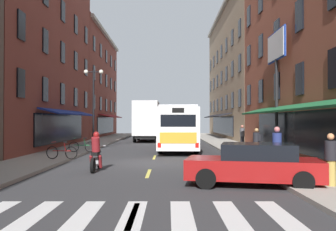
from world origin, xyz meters
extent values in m
cube|color=#333335|center=(0.00, 0.00, -0.05)|extent=(34.80, 80.00, 0.10)
cube|color=#DBCC4C|center=(0.00, -10.00, 0.00)|extent=(0.14, 2.40, 0.01)
cube|color=#DBCC4C|center=(0.00, -3.50, 0.00)|extent=(0.14, 2.40, 0.01)
cube|color=#DBCC4C|center=(0.00, 3.00, 0.00)|extent=(0.14, 2.40, 0.01)
cube|color=#DBCC4C|center=(0.00, 9.50, 0.00)|extent=(0.14, 2.40, 0.01)
cube|color=#DBCC4C|center=(0.00, 16.00, 0.00)|extent=(0.14, 2.40, 0.01)
cube|color=#DBCC4C|center=(0.00, 22.50, 0.00)|extent=(0.14, 2.40, 0.01)
cube|color=#DBCC4C|center=(0.00, 29.00, 0.00)|extent=(0.14, 2.40, 0.01)
cube|color=#DBCC4C|center=(0.00, 35.50, 0.00)|extent=(0.14, 2.40, 0.01)
cube|color=silver|center=(-2.20, -10.00, 0.00)|extent=(0.50, 2.80, 0.01)
cube|color=silver|center=(-1.10, -10.00, 0.00)|extent=(0.50, 2.80, 0.01)
cube|color=silver|center=(0.00, -10.00, 0.00)|extent=(0.50, 2.80, 0.01)
cube|color=silver|center=(1.10, -10.00, 0.00)|extent=(0.50, 2.80, 0.01)
cube|color=silver|center=(2.20, -10.00, 0.00)|extent=(0.50, 2.80, 0.01)
cube|color=silver|center=(3.30, -10.00, 0.00)|extent=(0.50, 2.80, 0.01)
cube|color=#A39E93|center=(-5.90, 0.00, 0.07)|extent=(3.00, 80.00, 0.14)
cube|color=#A39E93|center=(5.90, 0.00, 0.07)|extent=(3.00, 80.00, 0.14)
cube|color=brown|center=(-11.40, 10.00, 8.27)|extent=(8.00, 19.90, 16.53)
cube|color=black|center=(-7.36, 10.00, 1.55)|extent=(0.10, 12.00, 2.10)
cube|color=navy|center=(-6.65, 10.00, 2.75)|extent=(1.38, 11.20, 0.44)
cube|color=black|center=(-7.36, 2.00, 4.20)|extent=(0.10, 1.00, 1.60)
cube|color=black|center=(-7.36, 6.00, 4.20)|extent=(0.10, 1.00, 1.60)
cube|color=black|center=(-7.36, 10.00, 4.20)|extent=(0.10, 1.00, 1.60)
cube|color=black|center=(-7.36, 14.00, 4.20)|extent=(0.10, 1.00, 1.60)
cube|color=black|center=(-7.36, 18.00, 4.20)|extent=(0.10, 1.00, 1.60)
cube|color=black|center=(-7.36, 2.00, 7.40)|extent=(0.10, 1.00, 1.60)
cube|color=black|center=(-7.36, 6.00, 7.40)|extent=(0.10, 1.00, 1.60)
cube|color=black|center=(-7.36, 10.00, 7.40)|extent=(0.10, 1.00, 1.60)
cube|color=black|center=(-7.36, 14.00, 7.40)|extent=(0.10, 1.00, 1.60)
cube|color=black|center=(-7.36, 18.00, 7.40)|extent=(0.10, 1.00, 1.60)
cube|color=black|center=(-7.36, 10.00, 10.60)|extent=(0.10, 1.00, 1.60)
cube|color=black|center=(-7.36, 14.00, 10.60)|extent=(0.10, 1.00, 1.60)
cube|color=black|center=(-7.36, 18.00, 10.60)|extent=(0.10, 1.00, 1.60)
cube|color=brown|center=(-11.40, 30.00, 6.82)|extent=(8.00, 19.90, 13.65)
cube|color=#B2AD9E|center=(-7.30, 30.00, 13.30)|extent=(0.44, 19.40, 0.40)
cube|color=black|center=(-7.36, 30.00, 1.55)|extent=(0.10, 12.00, 2.10)
cube|color=maroon|center=(-6.65, 30.00, 2.75)|extent=(1.38, 11.20, 0.44)
cube|color=black|center=(-7.36, 22.00, 4.20)|extent=(0.10, 1.00, 1.60)
cube|color=black|center=(-7.36, 26.00, 4.20)|extent=(0.10, 1.00, 1.60)
cube|color=black|center=(-7.36, 30.00, 4.20)|extent=(0.10, 1.00, 1.60)
cube|color=black|center=(-7.36, 34.00, 4.20)|extent=(0.10, 1.00, 1.60)
cube|color=black|center=(-7.36, 38.00, 4.20)|extent=(0.10, 1.00, 1.60)
cube|color=black|center=(-7.36, 22.00, 7.40)|extent=(0.10, 1.00, 1.60)
cube|color=black|center=(-7.36, 26.00, 7.40)|extent=(0.10, 1.00, 1.60)
cube|color=black|center=(-7.36, 30.00, 7.40)|extent=(0.10, 1.00, 1.60)
cube|color=black|center=(-7.36, 34.00, 7.40)|extent=(0.10, 1.00, 1.60)
cube|color=black|center=(-7.36, 38.00, 7.40)|extent=(0.10, 1.00, 1.60)
cube|color=black|center=(-7.36, 22.00, 10.60)|extent=(0.10, 1.00, 1.60)
cube|color=black|center=(-7.36, 26.00, 10.60)|extent=(0.10, 1.00, 1.60)
cube|color=black|center=(-7.36, 30.00, 10.60)|extent=(0.10, 1.00, 1.60)
cube|color=black|center=(-7.36, 34.00, 10.60)|extent=(0.10, 1.00, 1.60)
cube|color=black|center=(-7.36, 38.00, 10.60)|extent=(0.10, 1.00, 1.60)
cube|color=black|center=(7.36, 0.00, 1.55)|extent=(0.10, 16.00, 2.10)
cube|color=#1E6638|center=(6.65, 0.00, 2.75)|extent=(1.38, 14.93, 0.44)
cube|color=black|center=(7.36, -3.81, 4.20)|extent=(0.10, 1.00, 1.60)
cube|color=black|center=(7.36, 0.00, 4.20)|extent=(0.10, 1.00, 1.60)
cube|color=black|center=(7.36, 3.81, 4.20)|extent=(0.10, 1.00, 1.60)
cube|color=black|center=(7.36, 7.62, 4.20)|extent=(0.10, 1.00, 1.60)
cube|color=black|center=(7.36, 11.43, 4.20)|extent=(0.10, 1.00, 1.60)
cube|color=black|center=(7.36, 0.00, 7.40)|extent=(0.10, 1.00, 1.60)
cube|color=black|center=(7.36, 3.81, 7.40)|extent=(0.10, 1.00, 1.60)
cube|color=black|center=(7.36, 7.62, 7.40)|extent=(0.10, 1.00, 1.60)
cube|color=black|center=(7.36, 11.43, 7.40)|extent=(0.10, 1.00, 1.60)
cube|color=black|center=(7.36, 7.62, 10.60)|extent=(0.10, 1.00, 1.60)
cube|color=black|center=(7.36, 11.43, 10.60)|extent=(0.10, 1.00, 1.60)
cube|color=#9E8466|center=(11.40, 26.67, 7.93)|extent=(8.00, 26.57, 15.85)
cube|color=#B2AD9E|center=(7.30, 26.67, 15.50)|extent=(0.44, 26.07, 0.40)
cube|color=black|center=(7.36, 26.67, 1.55)|extent=(0.10, 16.00, 2.10)
cube|color=black|center=(6.65, 26.67, 2.75)|extent=(1.38, 14.93, 0.44)
cube|color=black|center=(7.36, 15.24, 4.20)|extent=(0.10, 1.00, 1.60)
cube|color=black|center=(7.36, 19.05, 4.20)|extent=(0.10, 1.00, 1.60)
cube|color=black|center=(7.36, 22.86, 4.20)|extent=(0.10, 1.00, 1.60)
cube|color=black|center=(7.36, 26.67, 4.20)|extent=(0.10, 1.00, 1.60)
cube|color=black|center=(7.36, 30.48, 4.20)|extent=(0.10, 1.00, 1.60)
cube|color=black|center=(7.36, 34.29, 4.20)|extent=(0.10, 1.00, 1.60)
cube|color=black|center=(7.36, 38.10, 4.20)|extent=(0.10, 1.00, 1.60)
cube|color=black|center=(7.36, 15.24, 7.40)|extent=(0.10, 1.00, 1.60)
cube|color=black|center=(7.36, 19.05, 7.40)|extent=(0.10, 1.00, 1.60)
cube|color=black|center=(7.36, 22.86, 7.40)|extent=(0.10, 1.00, 1.60)
cube|color=black|center=(7.36, 26.67, 7.40)|extent=(0.10, 1.00, 1.60)
cube|color=black|center=(7.36, 30.48, 7.40)|extent=(0.10, 1.00, 1.60)
cube|color=black|center=(7.36, 34.29, 7.40)|extent=(0.10, 1.00, 1.60)
cube|color=black|center=(7.36, 38.10, 7.40)|extent=(0.10, 1.00, 1.60)
cube|color=black|center=(7.36, 15.24, 10.60)|extent=(0.10, 1.00, 1.60)
cube|color=black|center=(7.36, 19.05, 10.60)|extent=(0.10, 1.00, 1.60)
cube|color=black|center=(7.36, 22.86, 10.60)|extent=(0.10, 1.00, 1.60)
cube|color=black|center=(7.36, 26.67, 10.60)|extent=(0.10, 1.00, 1.60)
cube|color=black|center=(7.36, 30.48, 10.60)|extent=(0.10, 1.00, 1.60)
cube|color=black|center=(7.36, 34.29, 10.60)|extent=(0.10, 1.00, 1.60)
cube|color=black|center=(7.36, 38.10, 10.60)|extent=(0.10, 1.00, 1.60)
cylinder|color=black|center=(7.05, 2.86, 2.90)|extent=(0.18, 0.18, 5.53)
cylinder|color=black|center=(7.05, 2.86, 0.26)|extent=(0.40, 0.40, 0.24)
cube|color=navy|center=(7.05, 2.86, 6.44)|extent=(0.10, 3.21, 1.70)
cube|color=silver|center=(6.99, 2.86, 6.44)|extent=(0.04, 3.05, 1.54)
cube|color=silver|center=(7.11, 2.86, 6.44)|extent=(0.04, 3.05, 1.54)
cube|color=white|center=(1.55, 9.03, 1.65)|extent=(2.89, 12.06, 2.60)
cube|color=silver|center=(1.55, 9.03, 3.01)|extent=(2.66, 10.86, 0.16)
cube|color=black|center=(1.56, 9.33, 1.83)|extent=(2.86, 9.67, 0.96)
cube|color=maroon|center=(1.55, 9.03, 0.60)|extent=(2.91, 11.66, 0.36)
cube|color=black|center=(1.72, 14.99, 1.83)|extent=(2.25, 0.18, 1.10)
cube|color=black|center=(1.38, 3.08, 2.12)|extent=(2.05, 0.18, 0.70)
cube|color=gold|center=(1.38, 3.07, 1.12)|extent=(2.15, 0.16, 0.64)
cube|color=black|center=(1.38, 3.07, 2.73)|extent=(0.70, 0.12, 0.28)
cube|color=red|center=(0.28, 3.09, 0.70)|extent=(0.20, 0.09, 0.28)
cube|color=red|center=(2.47, 3.02, 0.70)|extent=(0.20, 0.09, 0.28)
cylinder|color=black|center=(0.49, 13.06, 0.50)|extent=(0.33, 1.01, 1.00)
cylinder|color=black|center=(2.83, 12.99, 0.50)|extent=(0.33, 1.01, 1.00)
cylinder|color=black|center=(0.27, 5.57, 0.50)|extent=(0.33, 1.01, 1.00)
cylinder|color=black|center=(2.62, 5.50, 0.50)|extent=(0.33, 1.01, 1.00)
cube|color=#B21E19|center=(-1.33, 21.83, 1.55)|extent=(2.32, 2.04, 2.40)
cube|color=black|center=(-1.32, 22.80, 2.40)|extent=(2.00, 0.12, 0.80)
cube|color=silver|center=(-1.37, 18.31, 2.36)|extent=(2.46, 5.05, 3.33)
cube|color=navy|center=(-0.15, 18.30, 2.53)|extent=(0.10, 3.01, 0.90)
cube|color=black|center=(-1.36, 19.32, 0.55)|extent=(1.98, 6.66, 0.24)
cylinder|color=black|center=(-2.43, 21.65, 0.45)|extent=(0.29, 0.90, 0.90)
cylinder|color=black|center=(-0.23, 21.62, 0.45)|extent=(0.29, 0.90, 0.90)
cylinder|color=black|center=(-2.48, 17.57, 0.45)|extent=(0.29, 0.90, 0.90)
cylinder|color=black|center=(-0.28, 17.55, 0.45)|extent=(0.29, 0.90, 0.90)
cube|color=navy|center=(-1.61, 30.07, 0.60)|extent=(1.92, 4.37, 0.73)
cube|color=black|center=(-1.61, 29.90, 1.17)|extent=(1.71, 2.38, 0.47)
cube|color=red|center=(-2.39, 27.95, 0.87)|extent=(0.20, 0.07, 0.14)
cube|color=red|center=(-0.95, 27.91, 0.87)|extent=(0.20, 0.07, 0.14)
cylinder|color=black|center=(-2.41, 31.55, 0.32)|extent=(0.24, 0.65, 0.64)
cylinder|color=black|center=(-0.71, 31.51, 0.32)|extent=(0.24, 0.65, 0.64)
cylinder|color=black|center=(-2.50, 28.63, 0.32)|extent=(0.24, 0.65, 0.64)
cylinder|color=black|center=(-0.80, 28.58, 0.32)|extent=(0.24, 0.65, 0.64)
cube|color=maroon|center=(3.55, -6.26, 0.56)|extent=(4.56, 2.70, 0.64)
cube|color=black|center=(3.72, -6.30, 1.11)|extent=(2.61, 2.14, 0.53)
cube|color=red|center=(5.47, -7.43, 0.78)|extent=(0.10, 0.21, 0.14)
cube|color=red|center=(5.78, -5.95, 0.78)|extent=(0.10, 0.21, 0.14)
cylinder|color=black|center=(1.97, -6.83, 0.32)|extent=(0.67, 0.35, 0.64)
cylinder|color=black|center=(2.33, -5.11, 0.32)|extent=(0.67, 0.35, 0.64)
cylinder|color=black|center=(4.78, -7.42, 0.32)|extent=(0.67, 0.35, 0.64)
cylinder|color=black|center=(5.14, -5.69, 0.32)|extent=(0.67, 0.35, 0.64)
cylinder|color=black|center=(-2.25, -1.99, 0.31)|extent=(0.10, 0.62, 0.62)
cylinder|color=black|center=(-2.24, -3.44, 0.31)|extent=(0.12, 0.62, 0.62)
cylinder|color=#B2B2B7|center=(-2.25, -2.11, 0.61)|extent=(0.07, 0.33, 0.68)
ellipsoid|color=black|center=(-2.25, -2.54, 0.81)|extent=(0.32, 0.56, 0.28)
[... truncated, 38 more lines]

